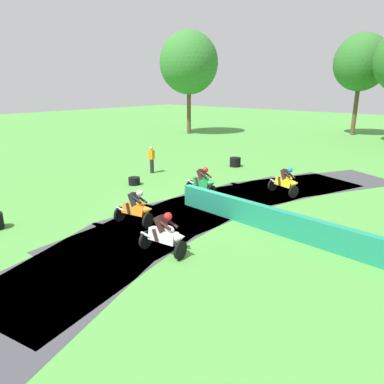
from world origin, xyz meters
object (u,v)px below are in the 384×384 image
Objects in this scene: motorcycle_chase_green at (203,182)px; motorcycle_trailing_orange at (136,208)px; track_marshal at (152,160)px; motorcycle_fourth_white at (165,234)px; tire_stack_near at (235,162)px; tire_stack_mid_a at (134,181)px; motorcycle_lead_yellow at (286,182)px.

motorcycle_trailing_orange is at bearing -84.11° from motorcycle_chase_green.
track_marshal is (-5.18, 1.49, 0.16)m from motorcycle_chase_green.
motorcycle_fourth_white is 13.23m from tire_stack_near.
motorcycle_chase_green is 5.39m from track_marshal.
motorcycle_chase_green is at bearing -69.80° from tire_stack_near.
track_marshal is at bearing 116.32° from tire_stack_mid_a.
motorcycle_trailing_orange is at bearing -47.51° from track_marshal.
motorcycle_chase_green is at bearing -138.94° from motorcycle_lead_yellow.
motorcycle_trailing_orange is 1.02× the size of track_marshal.
motorcycle_fourth_white reaches higher than motorcycle_lead_yellow.
tire_stack_mid_a is at bearing 145.82° from motorcycle_fourth_white.
tire_stack_near is at bearing 110.20° from motorcycle_chase_green.
tire_stack_near is 1.15× the size of tire_stack_mid_a.
track_marshal is (-8.30, 7.29, 0.16)m from motorcycle_fourth_white.
tire_stack_near is at bearing 58.96° from track_marshal.
motorcycle_trailing_orange reaches higher than tire_stack_near.
motorcycle_lead_yellow is 7.80m from motorcycle_trailing_orange.
motorcycle_trailing_orange is at bearing 157.37° from motorcycle_fourth_white.
motorcycle_trailing_orange is 2.86m from motorcycle_fourth_white.
motorcycle_chase_green is at bearing 14.06° from tire_stack_mid_a.
track_marshal reaches higher than motorcycle_lead_yellow.
motorcycle_lead_yellow is 1.06× the size of track_marshal.
motorcycle_lead_yellow reaches higher than motorcycle_trailing_orange.
motorcycle_chase_green is at bearing -16.05° from track_marshal.
tire_stack_mid_a is at bearing -102.79° from tire_stack_near.
tire_stack_near is (-2.79, 10.96, -0.34)m from motorcycle_trailing_orange.
motorcycle_lead_yellow is 1.03× the size of motorcycle_fourth_white.
motorcycle_lead_yellow reaches higher than tire_stack_near.
motorcycle_chase_green is 1.01× the size of motorcycle_fourth_white.
motorcycle_fourth_white is 1.03× the size of track_marshal.
motorcycle_chase_green is 4.72m from motorcycle_trailing_orange.
track_marshal reaches higher than motorcycle_fourth_white.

